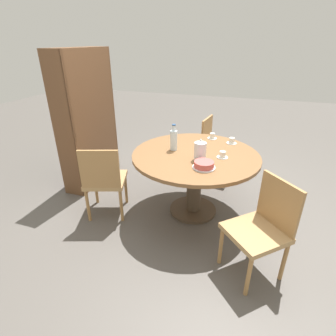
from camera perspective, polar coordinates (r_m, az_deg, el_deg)
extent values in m
plane|color=#56514C|center=(3.13, 5.42, -9.16)|extent=(14.00, 14.00, 0.00)
cylinder|color=#473828|center=(3.12, 5.43, -8.93)|extent=(0.53, 0.53, 0.03)
cylinder|color=#473828|center=(2.94, 5.71, -3.44)|extent=(0.16, 0.16, 0.66)
cylinder|color=brown|center=(2.78, 6.02, 2.78)|extent=(1.34, 1.34, 0.04)
cylinder|color=#A87A47|center=(3.20, -9.16, -4.42)|extent=(0.03, 0.03, 0.39)
cylinder|color=#A87A47|center=(3.27, -15.42, -4.34)|extent=(0.03, 0.03, 0.39)
cylinder|color=#A87A47|center=(2.90, -10.14, -8.04)|extent=(0.03, 0.03, 0.39)
cylinder|color=#A87A47|center=(2.98, -17.04, -7.84)|extent=(0.03, 0.03, 0.39)
cube|color=tan|center=(2.97, -13.36, -2.55)|extent=(0.53, 0.53, 0.04)
cube|color=#A87A47|center=(2.70, -14.69, -0.29)|extent=(0.15, 0.39, 0.41)
cylinder|color=#A87A47|center=(2.41, 11.44, -16.26)|extent=(0.03, 0.03, 0.39)
cylinder|color=#A87A47|center=(2.23, 17.12, -21.62)|extent=(0.03, 0.03, 0.39)
cylinder|color=#A87A47|center=(2.60, 18.11, -13.55)|extent=(0.03, 0.03, 0.39)
cylinder|color=#A87A47|center=(2.43, 23.92, -18.08)|extent=(0.03, 0.03, 0.39)
cube|color=tan|center=(2.27, 18.42, -13.26)|extent=(0.59, 0.59, 0.04)
cube|color=#A87A47|center=(2.26, 22.97, -7.09)|extent=(0.31, 0.29, 0.41)
cylinder|color=#A87A47|center=(3.65, 12.70, -0.67)|extent=(0.03, 0.03, 0.39)
cylinder|color=#A87A47|center=(3.97, 14.00, 1.44)|extent=(0.03, 0.03, 0.39)
cylinder|color=#A87A47|center=(3.74, 7.38, 0.41)|extent=(0.03, 0.03, 0.39)
cylinder|color=#A87A47|center=(4.05, 9.07, 2.39)|extent=(0.03, 0.03, 0.39)
cube|color=tan|center=(3.76, 11.06, 3.92)|extent=(0.47, 0.47, 0.04)
cube|color=#A87A47|center=(3.73, 8.44, 7.70)|extent=(0.40, 0.08, 0.41)
cube|color=brown|center=(4.01, -13.44, 11.89)|extent=(0.04, 0.28, 1.72)
cube|color=brown|center=(3.29, -21.69, 7.67)|extent=(0.04, 0.28, 1.72)
cube|color=brown|center=(3.57, -15.42, 9.93)|extent=(0.97, 0.02, 1.72)
cube|color=brown|center=(3.94, -15.58, -1.83)|extent=(0.89, 0.27, 0.04)
cube|color=brown|center=(3.77, -16.33, 3.73)|extent=(0.89, 0.27, 0.04)
cube|color=brown|center=(3.64, -17.18, 10.02)|extent=(0.89, 0.27, 0.04)
cube|color=brown|center=(3.55, -18.12, 16.69)|extent=(0.89, 0.27, 0.04)
cube|color=brown|center=(3.52, -19.13, 23.31)|extent=(0.89, 0.27, 0.04)
cube|color=#703384|center=(4.06, -13.71, 2.02)|extent=(0.36, 0.21, 0.32)
cube|color=#703384|center=(3.65, -17.99, -0.95)|extent=(0.36, 0.21, 0.36)
cube|color=#28703D|center=(3.90, -14.45, 7.82)|extent=(0.38, 0.21, 0.36)
cube|color=beige|center=(3.51, -18.73, 4.56)|extent=(0.38, 0.21, 0.28)
cube|color=black|center=(3.78, -15.27, 13.63)|extent=(0.41, 0.21, 0.32)
cube|color=#28703D|center=(3.40, -19.66, 11.50)|extent=(0.41, 0.21, 0.30)
cube|color=#28703D|center=(3.74, -15.93, 20.19)|extent=(0.37, 0.21, 0.33)
cube|color=#28703D|center=(3.31, -21.02, 18.58)|extent=(0.37, 0.21, 0.29)
cylinder|color=silver|center=(2.60, 7.00, 3.63)|extent=(0.12, 0.12, 0.18)
cone|color=silver|center=(2.56, 7.12, 5.72)|extent=(0.11, 0.11, 0.02)
sphere|color=silver|center=(2.56, 7.14, 6.12)|extent=(0.02, 0.02, 0.02)
cylinder|color=silver|center=(2.83, 1.25, 6.03)|extent=(0.08, 0.08, 0.21)
cylinder|color=silver|center=(2.78, 1.28, 8.67)|extent=(0.03, 0.03, 0.06)
cylinder|color=#2D5184|center=(2.77, 1.29, 9.38)|extent=(0.04, 0.04, 0.01)
cylinder|color=silver|center=(2.47, 7.80, 0.12)|extent=(0.22, 0.22, 0.01)
cylinder|color=#C65651|center=(2.45, 7.85, 0.81)|extent=(0.19, 0.19, 0.05)
cylinder|color=white|center=(3.13, 13.65, 5.29)|extent=(0.11, 0.11, 0.01)
cylinder|color=silver|center=(3.12, 13.72, 5.88)|extent=(0.06, 0.06, 0.06)
cylinder|color=white|center=(2.72, 11.74, 2.30)|extent=(0.11, 0.11, 0.01)
cylinder|color=silver|center=(2.71, 11.80, 2.96)|extent=(0.06, 0.06, 0.06)
cylinder|color=white|center=(3.24, 9.58, 6.39)|extent=(0.11, 0.11, 0.01)
cylinder|color=silver|center=(3.23, 9.62, 6.96)|extent=(0.06, 0.06, 0.06)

